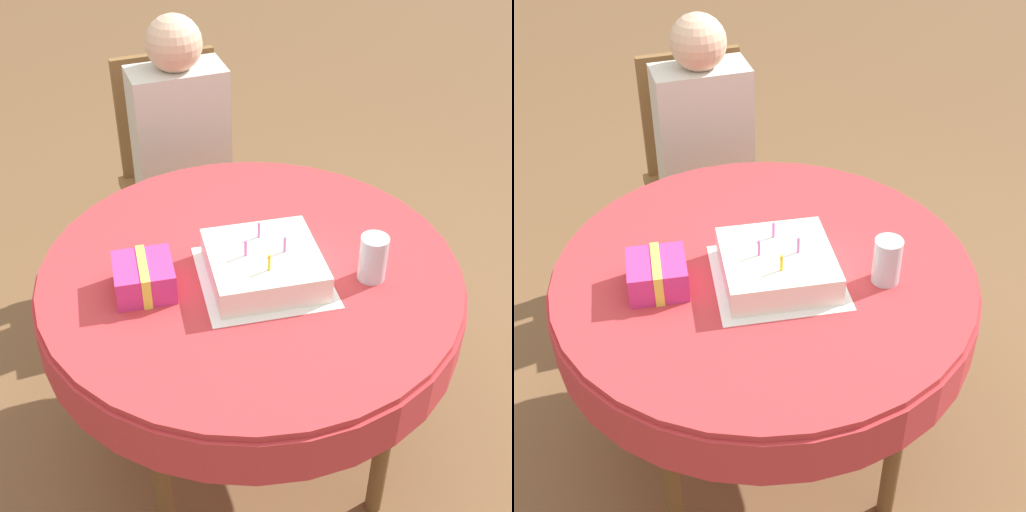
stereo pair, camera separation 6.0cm
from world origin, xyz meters
The scene contains 8 objects.
ground_plane centered at (0.00, 0.00, 0.00)m, with size 12.00×12.00×0.00m, color brown.
dining_table centered at (0.00, 0.00, 0.67)m, with size 1.16×1.16×0.76m.
chair centered at (-0.07, 0.97, 0.51)m, with size 0.49×0.49×0.95m.
person centered at (-0.06, 0.87, 0.69)m, with size 0.36×0.31×1.16m.
napkin centered at (0.03, -0.05, 0.76)m, with size 0.34×0.34×0.00m.
birthday_cake centered at (0.03, -0.05, 0.80)m, with size 0.29×0.29×0.12m.
drinking_glass centered at (0.30, -0.11, 0.82)m, with size 0.07×0.07×0.13m.
gift_box centered at (-0.29, -0.03, 0.80)m, with size 0.15×0.16×0.09m.
Camera 1 is at (-0.33, -1.48, 1.95)m, focal length 50.00 mm.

